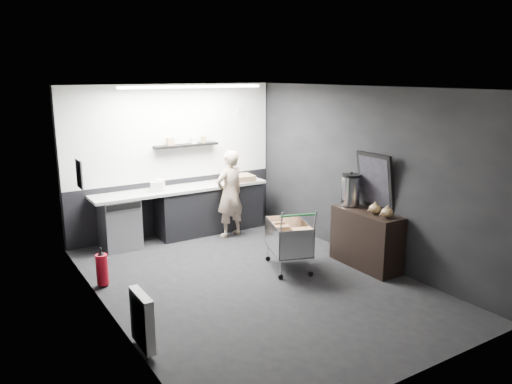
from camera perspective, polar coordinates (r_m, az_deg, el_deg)
floor at (r=7.20m, az=-0.30°, el=-10.20°), size 5.50×5.50×0.00m
ceiling at (r=6.59m, az=-0.33°, el=11.83°), size 5.50×5.50×0.00m
wall_back at (r=9.18m, az=-9.41°, el=3.63°), size 5.50×0.00×5.50m
wall_front at (r=4.75m, az=17.55°, el=-6.08°), size 5.50×0.00×5.50m
wall_left at (r=5.99m, az=-16.80°, el=-1.99°), size 0.00×5.50×5.50m
wall_right at (r=7.98m, az=12.00°, el=2.06°), size 0.00×5.50×5.50m
kitchen_wall_panel at (r=9.09m, az=-9.48°, el=6.72°), size 3.95×0.02×1.70m
dado_panel at (r=9.34m, az=-9.16°, el=-1.53°), size 3.95×0.02×1.00m
floating_shelf at (r=9.09m, az=-7.99°, el=5.32°), size 1.20×0.22×0.04m
wall_clock at (r=9.67m, az=-1.77°, el=9.08°), size 0.20×0.03×0.20m
poster at (r=7.19m, az=-19.56°, el=1.96°), size 0.02×0.30×0.40m
poster_red_band at (r=7.18m, az=-19.56°, el=2.51°), size 0.02×0.22×0.10m
radiator at (r=5.56m, az=-12.89°, el=-14.06°), size 0.10×0.50×0.60m
ceiling_strip at (r=8.23m, az=-7.27°, el=11.84°), size 2.40×0.20×0.04m
prep_counter at (r=9.13m, az=-7.60°, el=-2.10°), size 3.20×0.61×0.90m
person at (r=8.91m, az=-3.02°, el=-0.21°), size 0.63×0.47×1.57m
shopping_cart at (r=7.50m, az=3.74°, el=-5.39°), size 0.80×1.06×0.98m
sideboard at (r=7.76m, az=12.43°, el=-4.36°), size 0.49×1.16×1.73m
fire_extinguisher at (r=7.28m, az=-17.18°, el=-8.35°), size 0.16×0.16×0.53m
cardboard_box at (r=9.41m, az=-2.05°, el=1.60°), size 0.59×0.48×0.11m
pink_tub at (r=8.79m, az=-10.98°, el=0.78°), size 0.19×0.19×0.19m
white_container at (r=8.72m, az=-11.32°, el=0.60°), size 0.23×0.20×0.17m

